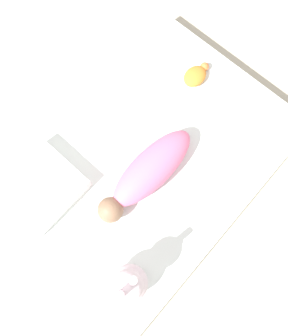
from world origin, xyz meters
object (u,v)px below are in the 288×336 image
Objects in this scene: swaddled_baby at (148,172)px; turtle_plush at (196,75)px; bunny_plush at (129,284)px; pillow at (40,187)px.

swaddled_baby reaches higher than turtle_plush.
bunny_plush is at bearing 35.00° from swaddled_baby.
bunny_plush is 1.86× the size of turtle_plush.
swaddled_baby is 3.39× the size of turtle_plush.
swaddled_baby is 0.50m from bunny_plush.
swaddled_baby is 0.60m from turtle_plush.
turtle_plush is (0.96, -0.17, -0.01)m from pillow.
pillow is at bearing -38.94° from swaddled_baby.
turtle_plush is (0.57, 0.17, -0.04)m from swaddled_baby.
turtle_plush is at bearing -161.11° from swaddled_baby.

